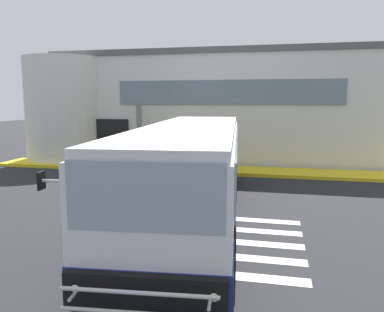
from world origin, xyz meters
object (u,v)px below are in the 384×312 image
at_px(bus_main_foreground, 192,172).
at_px(safety_bollard_yellow, 177,165).
at_px(passenger_near_column, 148,149).
at_px(entry_support_column, 139,134).
at_px(passenger_by_doorway, 169,148).

height_order(bus_main_foreground, safety_bollard_yellow, bus_main_foreground).
xyz_separation_m(passenger_near_column, safety_bollard_yellow, (1.64, -0.74, -0.63)).
height_order(entry_support_column, passenger_near_column, entry_support_column).
bearing_deg(passenger_near_column, passenger_by_doorway, 5.64).
relative_size(passenger_near_column, safety_bollard_yellow, 1.86).
relative_size(entry_support_column, passenger_near_column, 1.84).
bearing_deg(safety_bollard_yellow, passenger_by_doorway, 125.27).
height_order(entry_support_column, safety_bollard_yellow, entry_support_column).
height_order(passenger_by_doorway, safety_bollard_yellow, passenger_by_doorway).
height_order(entry_support_column, bus_main_foreground, entry_support_column).
distance_m(passenger_by_doorway, safety_bollard_yellow, 1.23).
bearing_deg(bus_main_foreground, passenger_near_column, 118.65).
distance_m(entry_support_column, bus_main_foreground, 9.01).
bearing_deg(entry_support_column, passenger_near_column, -52.99).
height_order(passenger_near_column, passenger_by_doorway, same).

